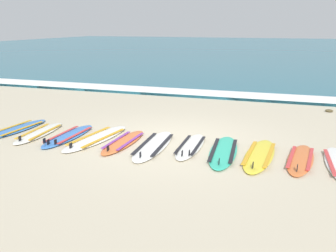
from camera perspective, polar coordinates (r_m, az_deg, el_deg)
name	(u,v)px	position (r m, az deg, el deg)	size (l,w,h in m)	color
ground_plane	(170,142)	(8.86, 0.35, -2.34)	(80.00, 80.00, 0.00)	#C1B599
sea	(274,48)	(43.55, 15.53, 11.05)	(80.00, 60.00, 0.10)	#23667A
wave_foam_strip	(221,95)	(14.53, 7.91, 4.61)	(80.00, 1.29, 0.11)	white
surfboard_0	(17,129)	(10.52, -21.53, -0.40)	(0.62, 2.12, 0.18)	#3875CC
surfboard_1	(39,133)	(9.95, -18.60, -0.97)	(0.68, 2.05, 0.18)	silver
surfboard_2	(68,136)	(9.48, -14.60, -1.43)	(0.57, 2.10, 0.18)	#3875CC
surfboard_3	(97,138)	(9.16, -10.57, -1.78)	(0.86, 2.44, 0.18)	white
surfboard_4	(124,142)	(8.77, -6.62, -2.36)	(0.50, 1.98, 0.18)	orange
surfboard_5	(154,145)	(8.47, -2.16, -2.91)	(0.74, 2.34, 0.18)	white
surfboard_6	(190,146)	(8.42, 3.36, -3.02)	(0.57, 1.95, 0.18)	silver
surfboard_7	(223,152)	(8.15, 8.23, -3.78)	(0.77, 2.28, 0.18)	#2DB793
surfboard_8	(259,155)	(8.07, 13.44, -4.23)	(0.64, 2.25, 0.18)	yellow
surfboard_9	(300,159)	(8.07, 19.11, -4.69)	(0.64, 2.00, 0.18)	orange
seaweed_clump_near_shoreline	(329,111)	(12.81, 22.85, 2.11)	(0.24, 0.19, 0.08)	#4C4228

